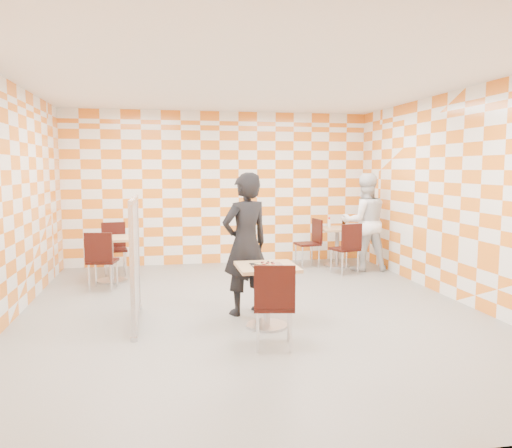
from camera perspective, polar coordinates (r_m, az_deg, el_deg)
The scene contains 15 objects.
room_shell at distance 7.00m, azimuth -1.33°, elevation 3.14°, with size 7.00×7.00×7.00m.
main_table at distance 5.99m, azimuth 1.26°, elevation -7.01°, with size 0.70×0.70×0.75m.
second_table at distance 9.79m, azimuth 9.27°, elevation -1.83°, with size 0.70×0.70×0.75m.
empty_table at distance 8.70m, azimuth -16.24°, elevation -3.04°, with size 0.70×0.70×0.75m.
chair_main_front at distance 5.23m, azimuth 2.09°, elevation -8.62°, with size 0.49×0.50×0.92m.
chair_second_front at distance 9.02m, azimuth 10.46°, elevation -2.33°, with size 0.52×0.53×0.92m.
chair_second_side at distance 9.64m, azimuth 6.41°, elevation -1.70°, with size 0.48×0.47×0.92m.
chair_empty_near at distance 8.07m, azimuth -17.32°, elevation -3.54°, with size 0.49×0.50×0.92m.
chair_empty_far at distance 9.31m, azimuth -15.91°, elevation -2.20°, with size 0.48×0.49×0.92m.
partition at distance 6.22m, azimuth -13.65°, elevation -4.04°, with size 0.08×1.38×1.55m.
man_dark at distance 6.45m, azimuth -1.21°, elevation -2.30°, with size 0.67×0.44×1.84m, color black.
man_white at distance 9.46m, azimuth 12.29°, elevation 0.22°, with size 0.88×0.68×1.81m, color white.
pizza_on_foil at distance 5.92m, azimuth 1.29°, elevation -4.61°, with size 0.40×0.40×0.04m.
sport_bottle at distance 9.79m, azimuth 8.36°, elevation 0.12°, with size 0.06×0.06×0.20m.
soda_bottle at distance 9.91m, azimuth 10.00°, elevation 0.25°, with size 0.07×0.07×0.23m.
Camera 1 is at (-1.15, -6.35, 1.90)m, focal length 35.00 mm.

